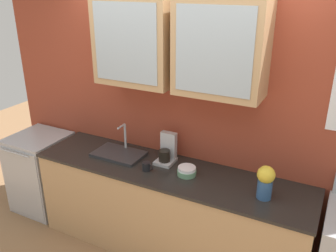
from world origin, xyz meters
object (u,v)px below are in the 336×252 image
Objects in this scene: bowl_stack at (187,171)px; vase at (265,181)px; coffee_maker at (167,151)px; sink_faucet at (119,153)px; cup_near_sink at (146,166)px; dishwasher at (42,172)px.

bowl_stack is 0.61× the size of vase.
vase is at bearing -11.01° from coffee_maker.
sink_faucet is 1.73× the size of coffee_maker.
vase is 1.07m from cup_near_sink.
coffee_maker is at bearing 11.82° from sink_faucet.
sink_faucet is at bearing 161.12° from cup_near_sink.
cup_near_sink is at bearing -177.42° from vase.
sink_faucet is 0.50m from coffee_maker.
cup_near_sink is 0.38× the size of coffee_maker.
sink_faucet is at bearing 176.92° from bowl_stack.
vase is 1.00m from coffee_maker.
bowl_stack is at bearing 14.72° from cup_near_sink.
sink_faucet is 2.92× the size of bowl_stack.
coffee_maker reaches higher than cup_near_sink.
sink_faucet reaches higher than vase.
vase is at bearing -3.46° from sink_faucet.
vase reaches higher than bowl_stack.
dishwasher is at bearing 179.06° from vase.
vase is (0.70, -0.05, 0.12)m from bowl_stack.
bowl_stack is at bearing 0.18° from dishwasher.
coffee_maker reaches higher than bowl_stack.
sink_faucet is at bearing -168.18° from coffee_maker.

